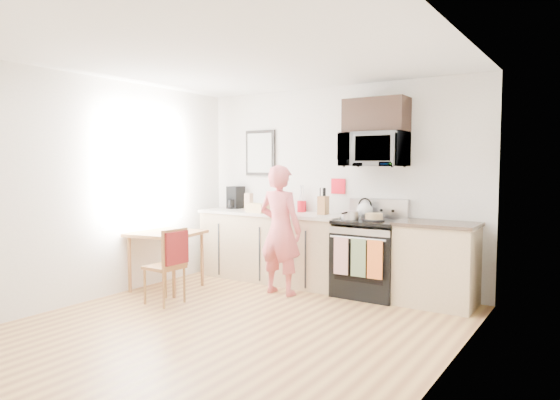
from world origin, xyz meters
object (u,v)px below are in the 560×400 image
Objects in this scene: chair at (172,256)px; cake at (374,217)px; range at (369,260)px; person at (280,230)px; microwave at (374,150)px; dining_table at (166,238)px.

chair is 3.43× the size of cake.
person reaches higher than range.
range is 1.33m from microwave.
microwave is at bearing 46.66° from chair.
cake reaches higher than dining_table.
microwave is (-0.00, 0.10, 1.32)m from range.
microwave is 2.69m from chair.
person is 1.82× the size of chair.
person is at bearing 23.92° from dining_table.
microwave reaches higher than chair.
chair is at bearing -39.63° from dining_table.
dining_table is 0.78m from chair.
range is at bearing 26.12° from dining_table.
dining_table is 2.60m from cake.
microwave is 1.49m from person.
range is 0.54m from cake.
chair is (-0.74, -1.08, -0.23)m from person.
dining_table is (-2.28, -1.12, 0.21)m from range.
chair is (-1.69, -1.71, -1.20)m from microwave.
microwave reaches higher than dining_table.
dining_table is 0.92× the size of chair.
range is 1.45× the size of dining_table.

